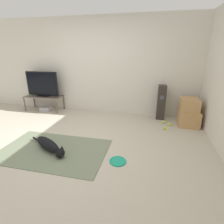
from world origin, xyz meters
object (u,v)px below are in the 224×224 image
object	(u,v)px
tv	(42,84)
tennis_ball_near_speaker	(164,122)
floor_speaker	(161,102)
tv_stand	(44,97)
game_console	(46,109)
cardboard_box_lower	(188,118)
cardboard_box_upper	(189,105)
dog	(49,145)
tennis_ball_loose_on_carpet	(165,128)
tennis_ball_by_boxes	(170,124)
frisbee	(118,161)

from	to	relation	value
tv	tennis_ball_near_speaker	distance (m)	3.54
floor_speaker	tv_stand	xyz separation A→B (m)	(-3.35, -0.03, -0.06)
tennis_ball_near_speaker	game_console	size ratio (longest dim) A/B	0.21
cardboard_box_lower	cardboard_box_upper	distance (m)	0.33
floor_speaker	tv_stand	distance (m)	3.35
tv	cardboard_box_lower	bearing A→B (deg)	-3.53
tv_stand	tv	world-z (taller)	tv
tennis_ball_near_speaker	tv_stand	bearing A→B (deg)	175.67
dog	tennis_ball_loose_on_carpet	bearing A→B (deg)	34.01
tv	tennis_ball_by_boxes	distance (m)	3.67
frisbee	tennis_ball_loose_on_carpet	xyz separation A→B (m)	(0.81, 1.44, 0.02)
tv	tennis_ball_near_speaker	bearing A→B (deg)	-4.38
frisbee	floor_speaker	distance (m)	2.27
tennis_ball_loose_on_carpet	dog	bearing A→B (deg)	-145.99
cardboard_box_lower	game_console	distance (m)	3.97
tennis_ball_by_boxes	cardboard_box_lower	bearing A→B (deg)	19.83
frisbee	tv	size ratio (longest dim) A/B	0.28
dog	tennis_ball_near_speaker	size ratio (longest dim) A/B	13.93
tv_stand	game_console	world-z (taller)	tv_stand
cardboard_box_lower	tennis_ball_near_speaker	size ratio (longest dim) A/B	7.84
floor_speaker	dog	bearing A→B (deg)	-133.64
frisbee	cardboard_box_upper	world-z (taller)	cardboard_box_upper
dog	tv_stand	bearing A→B (deg)	124.42
floor_speaker	game_console	size ratio (longest dim) A/B	2.85
cardboard_box_lower	cardboard_box_upper	world-z (taller)	cardboard_box_upper
cardboard_box_upper	floor_speaker	xyz separation A→B (m)	(-0.62, 0.26, -0.06)
frisbee	tennis_ball_near_speaker	world-z (taller)	tennis_ball_near_speaker
dog	game_console	bearing A→B (deg)	123.91
cardboard_box_lower	floor_speaker	bearing A→B (deg)	156.61
cardboard_box_lower	tennis_ball_near_speaker	distance (m)	0.56
cardboard_box_upper	tennis_ball_loose_on_carpet	world-z (taller)	cardboard_box_upper
cardboard_box_upper	tennis_ball_by_boxes	xyz separation A→B (m)	(-0.40, -0.17, -0.47)
dog	tv_stand	distance (m)	2.47
frisbee	tennis_ball_by_boxes	world-z (taller)	tennis_ball_by_boxes
cardboard_box_lower	floor_speaker	distance (m)	0.74
frisbee	tennis_ball_by_boxes	size ratio (longest dim) A/B	4.12
tv	game_console	size ratio (longest dim) A/B	3.09
tennis_ball_loose_on_carpet	tennis_ball_by_boxes	bearing A→B (deg)	62.55
cardboard_box_upper	tv	bearing A→B (deg)	176.70
tennis_ball_by_boxes	tennis_ball_near_speaker	size ratio (longest dim) A/B	1.00
tennis_ball_by_boxes	tennis_ball_near_speaker	bearing A→B (deg)	133.36
tv	tv_stand	bearing A→B (deg)	-90.00
tennis_ball_near_speaker	tennis_ball_loose_on_carpet	xyz separation A→B (m)	(-0.00, -0.38, 0.00)
dog	tv_stand	size ratio (longest dim) A/B	0.85
cardboard_box_upper	cardboard_box_lower	bearing A→B (deg)	-40.83
tv_stand	tennis_ball_loose_on_carpet	world-z (taller)	tv_stand
frisbee	cardboard_box_upper	xyz separation A→B (m)	(1.33, 1.85, 0.49)
tv	tennis_ball_loose_on_carpet	distance (m)	3.58
dog	tennis_ball_near_speaker	bearing A→B (deg)	40.60
game_console	tennis_ball_near_speaker	bearing A→B (deg)	-4.27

